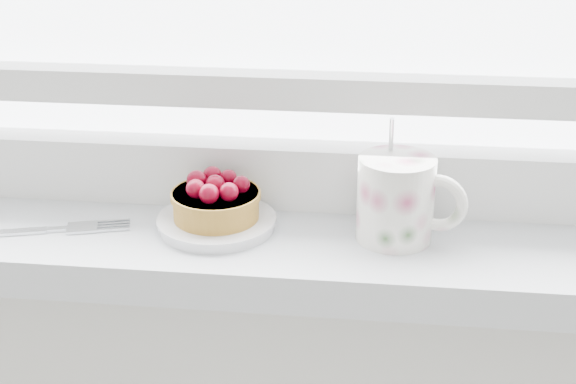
# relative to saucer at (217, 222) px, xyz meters

# --- Properties ---
(saucer) EXTENTS (0.12, 0.12, 0.01)m
(saucer) POSITION_rel_saucer_xyz_m (0.00, 0.00, 0.00)
(saucer) COLOR silver
(saucer) RESTS_ON windowsill
(raspberry_tart) EXTENTS (0.09, 0.09, 0.05)m
(raspberry_tart) POSITION_rel_saucer_xyz_m (-0.00, -0.00, 0.03)
(raspberry_tart) COLOR #976721
(raspberry_tart) RESTS_ON saucer
(floral_mug) EXTENTS (0.12, 0.09, 0.12)m
(floral_mug) POSITION_rel_saucer_xyz_m (0.19, -0.00, 0.04)
(floral_mug) COLOR white
(floral_mug) RESTS_ON windowsill
(fork) EXTENTS (0.20, 0.07, 0.00)m
(fork) POSITION_rel_saucer_xyz_m (-0.19, -0.03, -0.00)
(fork) COLOR silver
(fork) RESTS_ON windowsill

